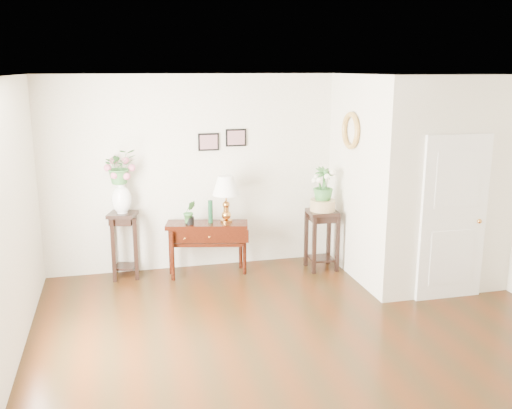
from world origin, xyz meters
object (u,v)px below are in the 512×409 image
object	(u,v)px
console_table	(208,249)
plant_stand_a	(124,245)
plant_stand_b	(322,240)
table_lamp	(226,197)

from	to	relation	value
console_table	plant_stand_a	world-z (taller)	plant_stand_a
console_table	plant_stand_b	distance (m)	1.66
table_lamp	plant_stand_b	world-z (taller)	table_lamp
plant_stand_b	console_table	bearing A→B (deg)	174.11
console_table	plant_stand_b	xyz separation A→B (m)	(1.65, -0.17, 0.06)
table_lamp	plant_stand_b	distance (m)	1.54
console_table	plant_stand_a	size ratio (longest dim) A/B	1.22
console_table	table_lamp	bearing A→B (deg)	12.99
table_lamp	plant_stand_b	xyz separation A→B (m)	(1.38, -0.17, -0.67)
console_table	table_lamp	distance (m)	0.78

